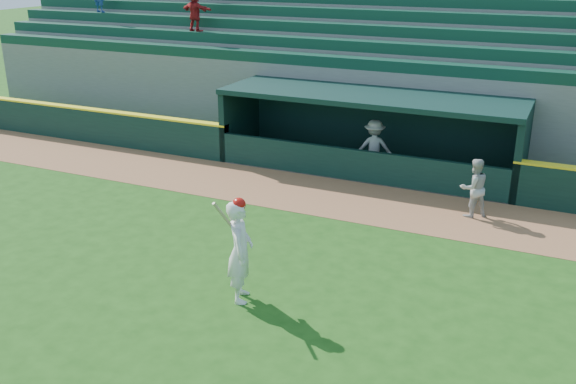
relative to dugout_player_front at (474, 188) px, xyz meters
name	(u,v)px	position (x,y,z in m)	size (l,w,h in m)	color
ground	(258,271)	(-3.71, -5.14, -0.79)	(120.00, 120.00, 0.00)	#1C4711
warning_track	(336,198)	(-3.71, -0.24, -0.79)	(40.00, 3.00, 0.01)	brown
field_wall_left	(49,120)	(-15.96, 1.41, -0.19)	(15.50, 0.30, 1.20)	black
wall_stripe_left	(47,104)	(-15.96, 1.41, 0.44)	(15.50, 0.32, 0.06)	yellow
dugout_player_front	(474,188)	(0.00, 0.00, 0.00)	(0.77, 0.60, 1.59)	#A7A7A2
dugout_player_inside	(374,147)	(-3.42, 2.21, 0.08)	(1.13, 0.65, 1.75)	#A6A5A1
dugout	(372,126)	(-3.71, 2.86, 0.57)	(9.40, 2.80, 2.46)	slate
stands	(411,71)	(-3.72, 7.43, 1.60)	(34.50, 6.25, 7.08)	slate
batter_at_plate	(240,250)	(-3.46, -6.35, 0.29)	(0.77, 0.91, 2.19)	silver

